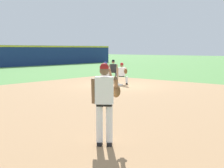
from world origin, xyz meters
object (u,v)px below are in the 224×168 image
at_px(first_base_bag, 119,85).
at_px(umpire, 113,69).
at_px(baseball, 115,92).
at_px(pitcher, 105,99).
at_px(baserunner, 105,74).
at_px(first_baseman, 122,73).

bearing_deg(first_base_bag, umpire, 47.72).
height_order(baseball, pitcher, pitcher).
height_order(pitcher, baserunner, pitcher).
distance_m(baseball, umpire, 5.48).
distance_m(baseball, first_baseman, 3.60).
xyz_separation_m(baserunner, umpire, (3.17, 2.12, 0.00)).
height_order(baseball, umpire, umpire).
distance_m(pitcher, first_baseman, 12.07).
bearing_deg(baseball, first_baseman, 32.85).
bearing_deg(pitcher, baserunner, 41.64).
xyz_separation_m(first_baseman, baserunner, (-2.05, -0.46, 0.06)).
distance_m(baserunner, umpire, 3.81).
bearing_deg(baseball, first_base_bag, 35.58).
relative_size(pitcher, baserunner, 1.27).
bearing_deg(pitcher, first_base_bag, 37.73).
bearing_deg(first_baseman, pitcher, -143.17).
xyz_separation_m(first_base_bag, baserunner, (-1.49, -0.27, 0.75)).
bearing_deg(first_baseman, first_base_bag, -160.94).
bearing_deg(pitcher, umpire, 39.51).
bearing_deg(first_baseman, baserunner, -167.25).
relative_size(first_baseman, baserunner, 0.92).
bearing_deg(first_baseman, umpire, 55.88).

